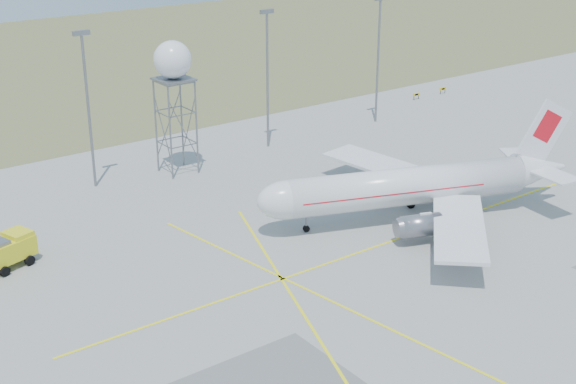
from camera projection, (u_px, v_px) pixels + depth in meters
mast_b at (87, 97)px, 101.51m from camera, size 2.20×0.50×20.50m
mast_c at (267, 68)px, 117.08m from camera, size 2.20×0.50×20.50m
mast_d at (378, 50)px, 129.32m from camera, size 2.20×0.50×20.50m
taxi_sign_near at (416, 95)px, 146.57m from camera, size 1.60×0.17×1.20m
taxi_sign_far at (443, 89)px, 150.47m from camera, size 1.60×0.17×1.20m
airliner_main at (411, 187)px, 94.23m from camera, size 38.50×36.21×13.49m
radar_tower at (175, 100)px, 107.22m from camera, size 5.04×5.04×18.23m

